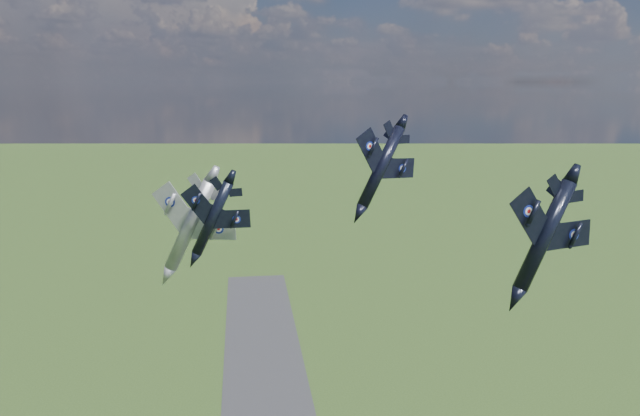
{
  "coord_description": "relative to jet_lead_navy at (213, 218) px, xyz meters",
  "views": [
    {
      "loc": [
        -6.26,
        -54.89,
        96.79
      ],
      "look_at": [
        2.6,
        14.42,
        82.65
      ],
      "focal_mm": 35.0,
      "sensor_mm": 36.0,
      "label": 1
    }
  ],
  "objects": [
    {
      "name": "jet_lead_navy",
      "position": [
        0.0,
        0.0,
        0.0
      ],
      "size": [
        11.29,
        14.1,
        6.34
      ],
      "primitive_type": null,
      "rotation": [
        0.0,
        0.44,
        -0.15
      ],
      "color": "black"
    },
    {
      "name": "jet_right_navy",
      "position": [
        29.57,
        -21.44,
        2.26
      ],
      "size": [
        13.27,
        16.1,
        7.1
      ],
      "primitive_type": null,
      "rotation": [
        0.0,
        0.46,
        0.22
      ],
      "color": "black"
    },
    {
      "name": "jet_high_navy",
      "position": [
        22.3,
        10.93,
        4.14
      ],
      "size": [
        17.77,
        20.02,
        9.03
      ],
      "primitive_type": null,
      "rotation": [
        0.0,
        0.54,
        0.43
      ],
      "color": "black"
    },
    {
      "name": "jet_left_silver",
      "position": [
        -2.8,
        2.47,
        -1.35
      ],
      "size": [
        16.58,
        19.49,
        8.44
      ],
      "primitive_type": null,
      "rotation": [
        0.0,
        0.47,
        -0.3
      ],
      "color": "gray"
    }
  ]
}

